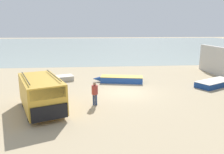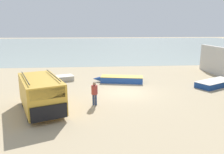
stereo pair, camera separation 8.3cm
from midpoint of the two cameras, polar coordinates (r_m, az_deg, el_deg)
name	(u,v)px [view 1 (the left image)]	position (r m, az deg, el deg)	size (l,w,h in m)	color
ground_plane	(126,92)	(17.77, 3.44, -4.02)	(200.00, 200.00, 0.00)	tan
sea_water	(100,44)	(69.05, -3.08, 8.54)	(120.00, 80.00, 0.01)	#99A89E
parked_van	(41,93)	(14.29, -18.20, -3.97)	(3.72, 5.15, 2.25)	gold
fishing_rowboat_0	(120,79)	(20.91, 1.95, -0.58)	(4.91, 2.05, 0.60)	#234CA3
fishing_rowboat_1	(216,83)	(21.71, 25.37, -1.43)	(4.68, 3.17, 0.53)	navy
fishing_rowboat_2	(51,79)	(21.88, -15.67, -0.59)	(4.75, 2.52, 0.49)	#ADA89E
fisherman_0	(95,92)	(14.66, -4.69, -3.83)	(0.42, 0.42, 1.59)	navy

